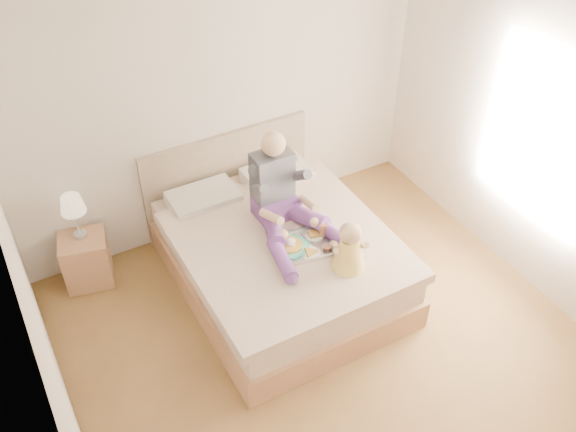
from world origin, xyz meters
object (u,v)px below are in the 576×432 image
nightstand (87,260)px  tray (302,243)px  baby (349,249)px  bed (276,252)px  adult (283,199)px

nightstand → tray: tray is taller
tray → baby: size_ratio=1.28×
nightstand → baby: baby is taller
bed → baby: 0.89m
tray → nightstand: bearing=155.0°
adult → baby: (0.20, -0.73, -0.07)m
adult → baby: bearing=-75.6°
tray → baby: 0.45m
nightstand → baby: 2.39m
adult → baby: size_ratio=2.28×
bed → adult: (0.09, 0.03, 0.54)m
bed → tray: bearing=-74.9°
bed → nightstand: 1.69m
nightstand → adult: adult is taller
nightstand → tray: size_ratio=0.87×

